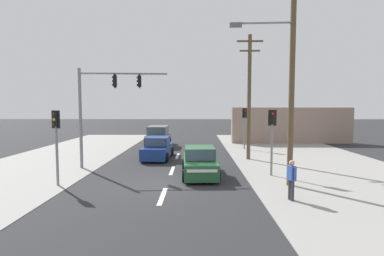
% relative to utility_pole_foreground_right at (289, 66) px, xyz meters
% --- Properties ---
extents(ground_plane, '(140.00, 140.00, 0.00)m').
position_rel_utility_pole_foreground_right_xyz_m(ground_plane, '(-5.70, 0.25, -5.62)').
color(ground_plane, '#28282B').
extents(lane_dash_near, '(0.20, 2.40, 0.01)m').
position_rel_utility_pole_foreground_right_xyz_m(lane_dash_near, '(-5.70, -1.75, -5.62)').
color(lane_dash_near, silver).
rests_on(lane_dash_near, ground).
extents(lane_dash_mid, '(0.20, 2.40, 0.01)m').
position_rel_utility_pole_foreground_right_xyz_m(lane_dash_mid, '(-5.70, 3.25, -5.62)').
color(lane_dash_mid, silver).
rests_on(lane_dash_mid, ground).
extents(lane_dash_far, '(0.20, 2.40, 0.01)m').
position_rel_utility_pole_foreground_right_xyz_m(lane_dash_far, '(-5.70, 8.25, -5.62)').
color(lane_dash_far, silver).
rests_on(lane_dash_far, ground).
extents(kerb_right_verge, '(10.00, 44.00, 0.02)m').
position_rel_utility_pole_foreground_right_xyz_m(kerb_right_verge, '(3.30, 2.25, -5.61)').
color(kerb_right_verge, gray).
rests_on(kerb_right_verge, ground).
extents(kerb_left_verge, '(8.00, 40.00, 0.02)m').
position_rel_utility_pole_foreground_right_xyz_m(kerb_left_verge, '(-14.20, 4.25, -5.61)').
color(kerb_left_verge, gray).
rests_on(kerb_left_verge, ground).
extents(utility_pole_foreground_right, '(3.78, 0.42, 10.50)m').
position_rel_utility_pole_foreground_right_xyz_m(utility_pole_foreground_right, '(0.00, 0.00, 0.00)').
color(utility_pole_foreground_right, brown).
rests_on(utility_pole_foreground_right, ground).
extents(utility_pole_midground_right, '(1.80, 0.26, 8.65)m').
position_rel_utility_pole_foreground_right_xyz_m(utility_pole_midground_right, '(-0.61, 6.94, -1.06)').
color(utility_pole_midground_right, brown).
rests_on(utility_pole_midground_right, ground).
extents(traffic_signal_mast, '(5.28, 0.60, 6.00)m').
position_rel_utility_pole_foreground_right_xyz_m(traffic_signal_mast, '(-9.94, 3.92, -1.47)').
color(traffic_signal_mast, slate).
rests_on(traffic_signal_mast, ground).
extents(pedestal_signal_right_kerb, '(0.44, 0.29, 3.56)m').
position_rel_utility_pole_foreground_right_xyz_m(pedestal_signal_right_kerb, '(-0.24, 1.96, -3.20)').
color(pedestal_signal_right_kerb, slate).
rests_on(pedestal_signal_right_kerb, ground).
extents(pedestal_signal_left_kerb, '(0.43, 0.31, 3.56)m').
position_rel_utility_pole_foreground_right_xyz_m(pedestal_signal_left_kerb, '(-10.85, -0.15, -3.20)').
color(pedestal_signal_left_kerb, slate).
rests_on(pedestal_signal_left_kerb, ground).
extents(pedestal_signal_far_median, '(0.44, 0.31, 3.56)m').
position_rel_utility_pole_foreground_right_xyz_m(pedestal_signal_far_median, '(-0.12, 11.76, -3.20)').
color(pedestal_signal_far_median, slate).
rests_on(pedestal_signal_far_median, ground).
extents(shopfront_wall_far, '(12.00, 1.00, 3.60)m').
position_rel_utility_pole_foreground_right_xyz_m(shopfront_wall_far, '(5.30, 16.25, -3.82)').
color(shopfront_wall_far, gray).
rests_on(shopfront_wall_far, ground).
extents(sedan_oncoming_mid, '(2.05, 4.31, 1.56)m').
position_rel_utility_pole_foreground_right_xyz_m(sedan_oncoming_mid, '(-7.04, 7.18, -4.92)').
color(sedan_oncoming_mid, navy).
rests_on(sedan_oncoming_mid, ground).
extents(sedan_crossing_left, '(2.03, 4.30, 1.56)m').
position_rel_utility_pole_foreground_right_xyz_m(sedan_crossing_left, '(-4.10, 1.98, -4.92)').
color(sedan_crossing_left, '#235633').
rests_on(sedan_crossing_left, ground).
extents(suv_receding_far, '(2.09, 4.55, 1.90)m').
position_rel_utility_pole_foreground_right_xyz_m(suv_receding_far, '(-7.84, 13.76, -4.74)').
color(suv_receding_far, slate).
rests_on(suv_receding_far, ground).
extents(pedestrian_at_kerb, '(0.30, 0.55, 1.63)m').
position_rel_utility_pole_foreground_right_xyz_m(pedestrian_at_kerb, '(-0.51, -2.27, -4.69)').
color(pedestrian_at_kerb, '#333338').
rests_on(pedestrian_at_kerb, ground).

